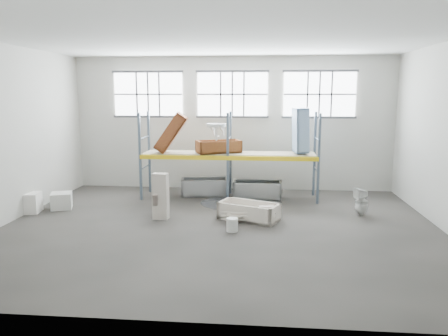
# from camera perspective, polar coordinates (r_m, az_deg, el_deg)

# --- Properties ---
(floor) EXTENTS (12.00, 10.00, 0.10)m
(floor) POSITION_cam_1_polar(r_m,az_deg,el_deg) (11.95, -0.65, -8.09)
(floor) COLOR #49443E
(floor) RESTS_ON ground
(ceiling) EXTENTS (12.00, 10.00, 0.10)m
(ceiling) POSITION_cam_1_polar(r_m,az_deg,el_deg) (11.46, -0.71, 16.96)
(ceiling) COLOR silver
(ceiling) RESTS_ON ground
(wall_back) EXTENTS (12.00, 0.10, 5.00)m
(wall_back) POSITION_cam_1_polar(r_m,az_deg,el_deg) (16.44, 1.12, 5.88)
(wall_back) COLOR #AFACA1
(wall_back) RESTS_ON ground
(wall_front) EXTENTS (12.00, 0.10, 5.00)m
(wall_front) POSITION_cam_1_polar(r_m,az_deg,el_deg) (6.47, -5.24, -0.20)
(wall_front) COLOR #BBB8AE
(wall_front) RESTS_ON ground
(wall_left) EXTENTS (0.10, 10.00, 5.00)m
(wall_left) POSITION_cam_1_polar(r_m,az_deg,el_deg) (13.46, -27.30, 3.93)
(wall_left) COLOR #B6B3A8
(wall_left) RESTS_ON ground
(window_left) EXTENTS (2.60, 0.04, 1.60)m
(window_left) POSITION_cam_1_polar(r_m,az_deg,el_deg) (16.83, -9.98, 9.57)
(window_left) COLOR white
(window_left) RESTS_ON wall_back
(window_mid) EXTENTS (2.60, 0.04, 1.60)m
(window_mid) POSITION_cam_1_polar(r_m,az_deg,el_deg) (16.30, 1.11, 9.71)
(window_mid) COLOR white
(window_mid) RESTS_ON wall_back
(window_right) EXTENTS (2.60, 0.04, 1.60)m
(window_right) POSITION_cam_1_polar(r_m,az_deg,el_deg) (16.38, 12.50, 9.49)
(window_right) COLOR white
(window_right) RESTS_ON wall_back
(rack_upright_la) EXTENTS (0.08, 0.08, 3.00)m
(rack_upright_la) POSITION_cam_1_polar(r_m,az_deg,el_deg) (14.96, -11.03, 1.46)
(rack_upright_la) COLOR slate
(rack_upright_la) RESTS_ON floor
(rack_upright_lb) EXTENTS (0.08, 0.08, 3.00)m
(rack_upright_lb) POSITION_cam_1_polar(r_m,az_deg,el_deg) (16.11, -9.85, 2.08)
(rack_upright_lb) COLOR slate
(rack_upright_lb) RESTS_ON floor
(rack_upright_ma) EXTENTS (0.08, 0.08, 3.00)m
(rack_upright_ma) POSITION_cam_1_polar(r_m,az_deg,el_deg) (14.42, 0.50, 1.33)
(rack_upright_ma) COLOR slate
(rack_upright_ma) RESTS_ON floor
(rack_upright_mb) EXTENTS (0.08, 0.08, 3.00)m
(rack_upright_mb) POSITION_cam_1_polar(r_m,az_deg,el_deg) (15.60, 0.86, 1.98)
(rack_upright_mb) COLOR slate
(rack_upright_mb) RESTS_ON floor
(rack_upright_ra) EXTENTS (0.08, 0.08, 3.00)m
(rack_upright_ra) POSITION_cam_1_polar(r_m,az_deg,el_deg) (14.49, 12.41, 1.14)
(rack_upright_ra) COLOR slate
(rack_upright_ra) RESTS_ON floor
(rack_upright_rb) EXTENTS (0.08, 0.08, 3.00)m
(rack_upright_rb) POSITION_cam_1_polar(r_m,az_deg,el_deg) (15.67, 11.87, 1.80)
(rack_upright_rb) COLOR slate
(rack_upright_rb) RESTS_ON floor
(rack_beam_front) EXTENTS (6.00, 0.10, 0.14)m
(rack_beam_front) POSITION_cam_1_polar(r_m,az_deg,el_deg) (14.42, 0.50, 1.33)
(rack_beam_front) COLOR yellow
(rack_beam_front) RESTS_ON floor
(rack_beam_back) EXTENTS (6.00, 0.10, 0.14)m
(rack_beam_back) POSITION_cam_1_polar(r_m,az_deg,el_deg) (15.60, 0.86, 1.98)
(rack_beam_back) COLOR yellow
(rack_beam_back) RESTS_ON floor
(shelf_deck) EXTENTS (5.90, 1.10, 0.03)m
(shelf_deck) POSITION_cam_1_polar(r_m,az_deg,el_deg) (15.00, 0.69, 1.97)
(shelf_deck) COLOR gray
(shelf_deck) RESTS_ON floor
(wet_patch) EXTENTS (1.80, 1.80, 0.00)m
(wet_patch) POSITION_cam_1_polar(r_m,az_deg,el_deg) (14.52, 0.43, -4.64)
(wet_patch) COLOR black
(wet_patch) RESTS_ON floor
(bathtub_beige) EXTENTS (1.89, 1.42, 0.50)m
(bathtub_beige) POSITION_cam_1_polar(r_m,az_deg,el_deg) (12.60, 3.30, -5.73)
(bathtub_beige) COLOR beige
(bathtub_beige) RESTS_ON floor
(cistern_spare) EXTENTS (0.44, 0.25, 0.40)m
(cistern_spare) POSITION_cam_1_polar(r_m,az_deg,el_deg) (12.36, 5.61, -5.93)
(cistern_spare) COLOR beige
(cistern_spare) RESTS_ON bathtub_beige
(sink_in_tub) EXTENTS (0.58, 0.58, 0.17)m
(sink_in_tub) POSITION_cam_1_polar(r_m,az_deg,el_deg) (12.29, 1.45, -6.56)
(sink_in_tub) COLOR #F1E5CF
(sink_in_tub) RESTS_ON bathtub_beige
(toilet_beige) EXTENTS (0.64, 0.86, 0.78)m
(toilet_beige) POSITION_cam_1_polar(r_m,az_deg,el_deg) (13.02, -8.49, -4.67)
(toilet_beige) COLOR silver
(toilet_beige) RESTS_ON floor
(cistern_tall) EXTENTS (0.46, 0.32, 1.36)m
(cistern_tall) POSITION_cam_1_polar(r_m,az_deg,el_deg) (12.70, -8.37, -3.71)
(cistern_tall) COLOR beige
(cistern_tall) RESTS_ON floor
(toilet_white) EXTENTS (0.47, 0.47, 0.83)m
(toilet_white) POSITION_cam_1_polar(r_m,az_deg,el_deg) (13.68, 17.71, -4.24)
(toilet_white) COLOR white
(toilet_white) RESTS_ON floor
(steel_tub_left) EXTENTS (1.75, 1.01, 0.61)m
(steel_tub_left) POSITION_cam_1_polar(r_m,az_deg,el_deg) (15.59, -2.56, -2.51)
(steel_tub_left) COLOR #AFB2B6
(steel_tub_left) RESTS_ON floor
(steel_tub_right) EXTENTS (1.67, 0.79, 0.61)m
(steel_tub_right) POSITION_cam_1_polar(r_m,az_deg,el_deg) (15.13, 4.42, -2.90)
(steel_tub_right) COLOR #989CA0
(steel_tub_right) RESTS_ON floor
(rust_tub_flat) EXTENTS (1.65, 1.24, 0.42)m
(rust_tub_flat) POSITION_cam_1_polar(r_m,az_deg,el_deg) (14.93, -0.71, 2.86)
(rust_tub_flat) COLOR brown
(rust_tub_flat) RESTS_ON shelf_deck
(rust_tub_tilted) EXTENTS (1.22, 0.77, 1.42)m
(rust_tub_tilted) POSITION_cam_1_polar(r_m,az_deg,el_deg) (15.03, -7.01, 4.66)
(rust_tub_tilted) COLOR brown
(rust_tub_tilted) RESTS_ON shelf_deck
(sink_on_shelf) EXTENTS (0.77, 0.66, 0.59)m
(sink_on_shelf) POSITION_cam_1_polar(r_m,az_deg,el_deg) (14.62, -1.01, 3.80)
(sink_on_shelf) COLOR silver
(sink_on_shelf) RESTS_ON rust_tub_flat
(blue_tub_upright) EXTENTS (0.59, 0.77, 1.51)m
(blue_tub_upright) POSITION_cam_1_polar(r_m,az_deg,el_deg) (14.87, 10.08, 4.91)
(blue_tub_upright) COLOR #81A0C7
(blue_tub_upright) RESTS_ON shelf_deck
(bucket) EXTENTS (0.31, 0.31, 0.36)m
(bucket) POSITION_cam_1_polar(r_m,az_deg,el_deg) (11.56, 1.09, -7.52)
(bucket) COLOR silver
(bucket) RESTS_ON floor
(carton_near) EXTENTS (0.81, 0.73, 0.61)m
(carton_near) POSITION_cam_1_polar(r_m,az_deg,el_deg) (14.63, -24.51, -4.20)
(carton_near) COLOR white
(carton_near) RESTS_ON floor
(carton_far) EXTENTS (0.79, 0.79, 0.51)m
(carton_far) POSITION_cam_1_polar(r_m,az_deg,el_deg) (14.72, -20.68, -4.07)
(carton_far) COLOR beige
(carton_far) RESTS_ON floor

